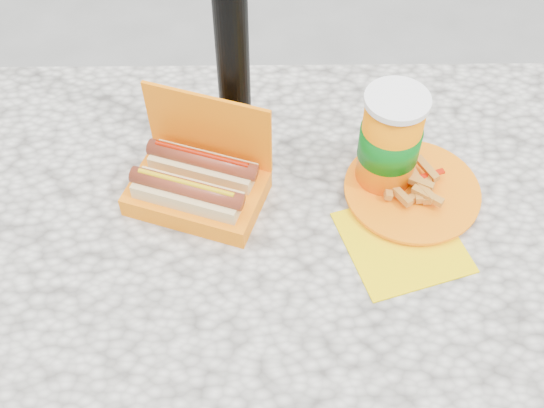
{
  "coord_description": "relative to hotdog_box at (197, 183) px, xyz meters",
  "views": [
    {
      "loc": [
        0.05,
        -0.64,
        1.61
      ],
      "look_at": [
        0.06,
        0.01,
        0.8
      ],
      "focal_mm": 45.0,
      "sensor_mm": 36.0,
      "label": 1
    }
  ],
  "objects": [
    {
      "name": "soda_cup",
      "position": [
        0.3,
        0.03,
        0.05
      ],
      "size": [
        0.1,
        0.1,
        0.19
      ],
      "rotation": [
        0.0,
        0.0,
        -0.17
      ],
      "color": "#FF7700",
      "rests_on": "picnic_table"
    },
    {
      "name": "hotdog_box",
      "position": [
        0.0,
        0.0,
        0.0
      ],
      "size": [
        0.24,
        0.2,
        0.17
      ],
      "rotation": [
        0.0,
        0.0,
        -0.34
      ],
      "color": "orange",
      "rests_on": "picnic_table"
    },
    {
      "name": "picnic_table",
      "position": [
        0.06,
        -0.07,
        -0.15
      ],
      "size": [
        1.2,
        0.8,
        0.75
      ],
      "color": "beige",
      "rests_on": "ground"
    },
    {
      "name": "fries_plate",
      "position": [
        0.34,
        -0.0,
        -0.03
      ],
      "size": [
        0.25,
        0.32,
        0.04
      ],
      "rotation": [
        0.0,
        0.0,
        0.02
      ],
      "color": "#FFD600",
      "rests_on": "picnic_table"
    }
  ]
}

